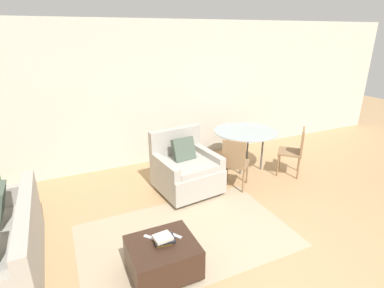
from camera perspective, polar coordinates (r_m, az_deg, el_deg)
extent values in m
plane|color=tan|center=(3.83, 12.49, -21.31)|extent=(20.00, 20.00, 0.00)
cube|color=beige|center=(5.97, -6.27, 9.39)|extent=(12.00, 0.06, 2.75)
cube|color=tan|center=(4.13, -1.05, -17.05)|extent=(2.73, 1.70, 0.00)
cube|color=brown|center=(3.71, 3.06, -22.21)|extent=(2.68, 0.06, 0.00)
cube|color=brown|center=(3.87, 1.28, -20.01)|extent=(2.68, 0.06, 0.00)
cube|color=brown|center=(4.04, -0.32, -17.97)|extent=(2.68, 0.06, 0.00)
cube|color=brown|center=(4.22, -1.75, -16.09)|extent=(2.68, 0.06, 0.00)
cube|color=brown|center=(4.40, -3.04, -14.36)|extent=(2.68, 0.06, 0.00)
cube|color=brown|center=(4.59, -4.20, -12.76)|extent=(2.68, 0.06, 0.00)
cube|color=#B2ADA3|center=(3.74, -28.88, -12.70)|extent=(0.14, 1.79, 0.42)
cube|color=#B2ADA3|center=(5.00, -0.90, -6.36)|extent=(1.03, 1.02, 0.39)
cube|color=#B2ADA3|center=(4.87, -0.69, -3.95)|extent=(0.78, 0.88, 0.10)
cube|color=#B2ADA3|center=(5.13, -3.20, 0.07)|extent=(0.94, 0.23, 0.55)
cube|color=#B2ADA3|center=(4.70, -5.21, -4.30)|extent=(0.22, 0.86, 0.20)
cube|color=#B2ADA3|center=(5.08, 3.04, -2.29)|extent=(0.22, 0.86, 0.20)
cylinder|color=brown|center=(4.66, -2.64, -11.78)|extent=(0.05, 0.05, 0.06)
cylinder|color=brown|center=(5.02, 5.22, -9.28)|extent=(0.05, 0.05, 0.06)
cylinder|color=brown|center=(5.25, -6.70, -7.91)|extent=(0.05, 0.05, 0.06)
cylinder|color=brown|center=(5.57, 0.56, -5.98)|extent=(0.05, 0.05, 0.06)
cube|color=#4C5B4C|center=(4.90, -1.61, -1.00)|extent=(0.40, 0.25, 0.39)
cube|color=#382319|center=(3.51, -5.57, -20.61)|extent=(0.72, 0.63, 0.35)
cylinder|color=black|center=(3.56, 1.33, -24.24)|extent=(0.04, 0.04, 0.04)
cylinder|color=black|center=(3.78, -11.70, -21.46)|extent=(0.04, 0.04, 0.04)
cylinder|color=black|center=(3.91, -2.28, -19.26)|extent=(0.04, 0.04, 0.04)
cube|color=gold|center=(3.40, -5.45, -17.96)|extent=(0.19, 0.15, 0.03)
cube|color=black|center=(3.38, -5.29, -17.63)|extent=(0.24, 0.19, 0.02)
cube|color=beige|center=(3.36, -5.58, -17.29)|extent=(0.20, 0.18, 0.03)
cube|color=#B7B7BC|center=(3.49, -3.20, -17.00)|extent=(0.12, 0.16, 0.01)
cube|color=#B7B7BC|center=(3.49, -8.05, -17.18)|extent=(0.13, 0.14, 0.01)
cylinder|color=brown|center=(5.18, -32.50, -10.45)|extent=(0.42, 0.42, 0.27)
cylinder|color=black|center=(5.13, -32.77, -9.25)|extent=(0.39, 0.39, 0.02)
cylinder|color=#99A8AD|center=(5.80, 10.23, 2.42)|extent=(1.22, 1.22, 0.01)
cylinder|color=#59595B|center=(5.62, 9.36, -2.22)|extent=(0.04, 0.04, 0.74)
cylinder|color=#59595B|center=(5.88, 13.20, -1.44)|extent=(0.04, 0.04, 0.74)
cylinder|color=#59595B|center=(5.99, 6.86, -0.64)|extent=(0.04, 0.04, 0.74)
cylinder|color=#59595B|center=(6.23, 10.58, 0.03)|extent=(0.04, 0.04, 0.74)
cube|color=#93704C|center=(5.14, 8.30, -3.62)|extent=(0.59, 0.59, 0.03)
cube|color=#93704C|center=(4.87, 7.96, -1.91)|extent=(0.29, 0.29, 0.45)
cylinder|color=#93704C|center=(5.37, 10.47, -5.32)|extent=(0.03, 0.03, 0.42)
cylinder|color=#93704C|center=(5.43, 6.72, -4.79)|extent=(0.03, 0.03, 0.42)
cylinder|color=#93704C|center=(5.05, 9.73, -7.01)|extent=(0.03, 0.03, 0.42)
cylinder|color=#93704C|center=(5.11, 5.75, -6.43)|extent=(0.03, 0.03, 0.42)
cube|color=#93704C|center=(5.83, 18.15, -1.46)|extent=(0.59, 0.59, 0.03)
cube|color=#93704C|center=(5.75, 20.29, 0.53)|extent=(0.29, 0.29, 0.45)
cylinder|color=#93704C|center=(6.09, 16.32, -2.61)|extent=(0.03, 0.03, 0.42)
cylinder|color=#93704C|center=(5.76, 16.02, -3.95)|extent=(0.03, 0.03, 0.42)
cylinder|color=#93704C|center=(6.09, 19.69, -3.03)|extent=(0.03, 0.03, 0.42)
cylinder|color=#93704C|center=(5.75, 19.59, -4.39)|extent=(0.03, 0.03, 0.42)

